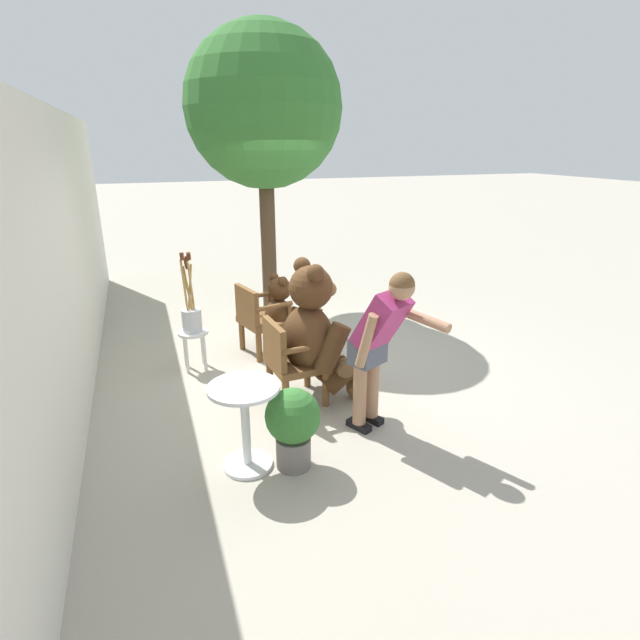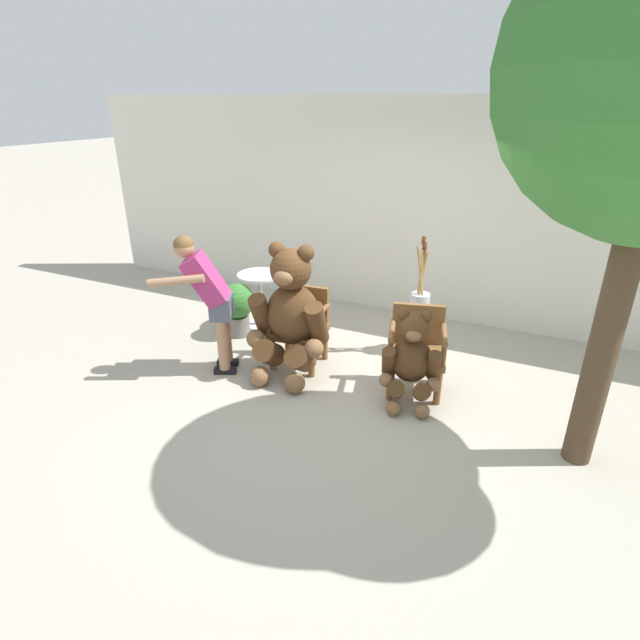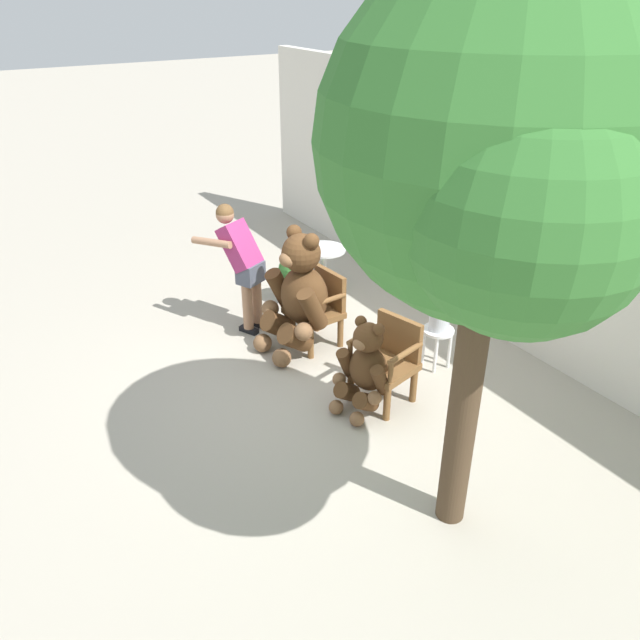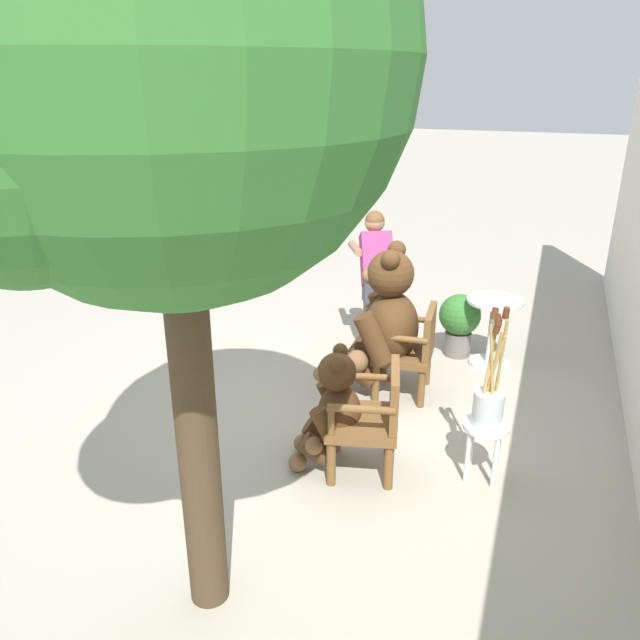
# 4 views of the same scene
# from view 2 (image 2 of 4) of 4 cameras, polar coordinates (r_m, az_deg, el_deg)

# --- Properties ---
(ground_plane) EXTENTS (60.00, 60.00, 0.00)m
(ground_plane) POSITION_cam_2_polar(r_m,az_deg,el_deg) (5.16, 2.38, -8.23)
(ground_plane) COLOR #A8A091
(back_wall) EXTENTS (10.00, 0.16, 2.80)m
(back_wall) POSITION_cam_2_polar(r_m,az_deg,el_deg) (6.78, 10.65, 12.14)
(back_wall) COLOR silver
(back_wall) RESTS_ON ground
(wooden_chair_left) EXTENTS (0.60, 0.56, 0.86)m
(wooden_chair_left) POSITION_cam_2_polar(r_m,az_deg,el_deg) (5.51, -2.21, -0.51)
(wooden_chair_left) COLOR brown
(wooden_chair_left) RESTS_ON ground
(wooden_chair_right) EXTENTS (0.67, 0.64, 0.86)m
(wooden_chair_right) POSITION_cam_2_polar(r_m,az_deg,el_deg) (5.11, 10.96, -3.08)
(wooden_chair_right) COLOR brown
(wooden_chair_right) RESTS_ON ground
(teddy_bear_large) EXTENTS (0.86, 0.84, 1.43)m
(teddy_bear_large) POSITION_cam_2_polar(r_m,az_deg,el_deg) (5.20, -3.43, 0.79)
(teddy_bear_large) COLOR #4C3019
(teddy_bear_large) RESTS_ON ground
(teddy_bear_small) EXTENTS (0.61, 0.61, 0.97)m
(teddy_bear_small) POSITION_cam_2_polar(r_m,az_deg,el_deg) (4.84, 10.40, -4.42)
(teddy_bear_small) COLOR #4C3019
(teddy_bear_small) RESTS_ON ground
(person_visitor) EXTENTS (0.71, 0.69, 1.51)m
(person_visitor) POSITION_cam_2_polar(r_m,az_deg,el_deg) (5.30, -12.64, 3.05)
(person_visitor) COLOR black
(person_visitor) RESTS_ON ground
(white_stool) EXTENTS (0.34, 0.34, 0.46)m
(white_stool) POSITION_cam_2_polar(r_m,az_deg,el_deg) (5.91, 11.14, -0.34)
(white_stool) COLOR white
(white_stool) RESTS_ON ground
(brush_bucket) EXTENTS (0.22, 0.22, 0.91)m
(brush_bucket) POSITION_cam_2_polar(r_m,az_deg,el_deg) (5.80, 11.36, 2.45)
(brush_bucket) COLOR silver
(brush_bucket) RESTS_ON white_stool
(round_side_table) EXTENTS (0.56, 0.56, 0.72)m
(round_side_table) POSITION_cam_2_polar(r_m,az_deg,el_deg) (6.46, -6.84, 2.97)
(round_side_table) COLOR silver
(round_side_table) RESTS_ON ground
(potted_plant) EXTENTS (0.44, 0.44, 0.68)m
(potted_plant) POSITION_cam_2_polar(r_m,az_deg,el_deg) (6.27, -9.46, 1.64)
(potted_plant) COLOR slate
(potted_plant) RESTS_ON ground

